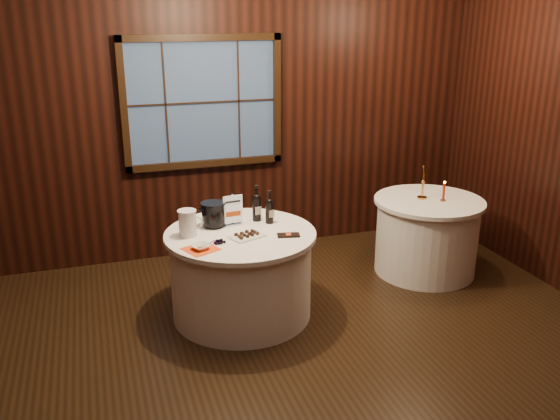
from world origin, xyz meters
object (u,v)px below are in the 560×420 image
object	(u,v)px
brass_candlestick	(423,186)
grape_bunch	(219,242)
sign_stand	(233,215)
port_bottle_left	(257,205)
main_table	(241,274)
glass_pitcher	(188,223)
chocolate_plate	(247,235)
chocolate_box	(288,235)
cracker_bowl	(201,247)
side_table	(426,235)
port_bottle_right	(269,209)
red_candle	(444,193)
ice_bucket	(213,214)

from	to	relation	value
brass_candlestick	grape_bunch	bearing A→B (deg)	-165.88
sign_stand	port_bottle_left	xyz separation A→B (m)	(0.23, 0.05, 0.04)
main_table	glass_pitcher	distance (m)	0.66
chocolate_plate	chocolate_box	xyz separation A→B (m)	(0.33, -0.08, -0.01)
glass_pitcher	cracker_bowl	world-z (taller)	glass_pitcher
side_table	chocolate_box	world-z (taller)	chocolate_box
port_bottle_right	brass_candlestick	size ratio (longest dim) A/B	0.86
chocolate_plate	glass_pitcher	size ratio (longest dim) A/B	1.44
cracker_bowl	red_candle	xyz separation A→B (m)	(2.48, 0.47, 0.06)
side_table	ice_bucket	xyz separation A→B (m)	(-2.18, -0.09, 0.50)
main_table	port_bottle_right	size ratio (longest dim) A/B	4.32
port_bottle_right	chocolate_plate	distance (m)	0.40
ice_bucket	glass_pitcher	size ratio (longest dim) A/B	0.97
sign_stand	glass_pitcher	bearing A→B (deg)	-168.16
ice_bucket	red_candle	distance (m)	2.28
port_bottle_left	chocolate_box	distance (m)	0.49
brass_candlestick	chocolate_box	bearing A→B (deg)	-160.64
ice_bucket	brass_candlestick	world-z (taller)	brass_candlestick
chocolate_plate	glass_pitcher	xyz separation A→B (m)	(-0.46, 0.18, 0.10)
sign_stand	chocolate_box	xyz separation A→B (m)	(0.38, -0.39, -0.09)
port_bottle_left	glass_pitcher	size ratio (longest dim) A/B	1.45
brass_candlestick	red_candle	xyz separation A→B (m)	(0.15, -0.14, -0.04)
side_table	glass_pitcher	distance (m)	2.49
main_table	side_table	xyz separation A→B (m)	(2.00, 0.30, 0.00)
side_table	sign_stand	xyz separation A→B (m)	(-2.02, -0.11, 0.48)
chocolate_plate	glass_pitcher	world-z (taller)	glass_pitcher
ice_bucket	red_candle	bearing A→B (deg)	0.08
side_table	grape_bunch	xyz separation A→B (m)	(-2.22, -0.50, 0.40)
side_table	cracker_bowl	xyz separation A→B (m)	(-2.39, -0.57, 0.40)
port_bottle_right	ice_bucket	xyz separation A→B (m)	(-0.48, 0.06, -0.01)
chocolate_plate	main_table	bearing A→B (deg)	101.27
side_table	red_candle	distance (m)	0.48
side_table	ice_bucket	distance (m)	2.24
glass_pitcher	cracker_bowl	xyz separation A→B (m)	(0.04, -0.32, -0.09)
grape_bunch	sign_stand	bearing A→B (deg)	61.74
chocolate_box	chocolate_plate	bearing A→B (deg)	179.24
chocolate_plate	grape_bunch	xyz separation A→B (m)	(-0.25, -0.07, 0.00)
main_table	sign_stand	xyz separation A→B (m)	(-0.02, 0.19, 0.48)
port_bottle_right	brass_candlestick	distance (m)	1.65
port_bottle_left	port_bottle_right	world-z (taller)	port_bottle_left
port_bottle_left	chocolate_plate	distance (m)	0.43
ice_bucket	chocolate_box	xyz separation A→B (m)	(0.54, -0.41, -0.11)
ice_bucket	glass_pitcher	world-z (taller)	glass_pitcher
sign_stand	port_bottle_right	xyz separation A→B (m)	(0.32, -0.04, 0.03)
cracker_bowl	brass_candlestick	distance (m)	2.41
port_bottle_right	red_candle	world-z (taller)	port_bottle_right
chocolate_box	brass_candlestick	xyz separation A→B (m)	(1.58, 0.56, 0.12)
main_table	red_candle	size ratio (longest dim) A/B	6.26
ice_bucket	chocolate_plate	world-z (taller)	ice_bucket
main_table	sign_stand	distance (m)	0.51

